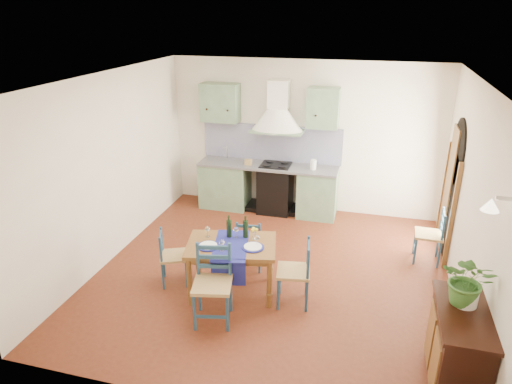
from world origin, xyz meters
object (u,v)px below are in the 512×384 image
sideboard (457,348)px  potted_plant (468,281)px  chair_near (213,284)px  dining_table (232,250)px

sideboard → potted_plant: 0.71m
chair_near → sideboard: bearing=-9.1°
chair_near → dining_table: bearing=85.5°
sideboard → dining_table: bearing=158.6°
dining_table → potted_plant: bearing=-18.6°
dining_table → sideboard: (2.67, -1.05, -0.15)m
chair_near → potted_plant: potted_plant is taller
chair_near → sideboard: 2.76m
dining_table → chair_near: bearing=-94.5°
sideboard → chair_near: bearing=170.9°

